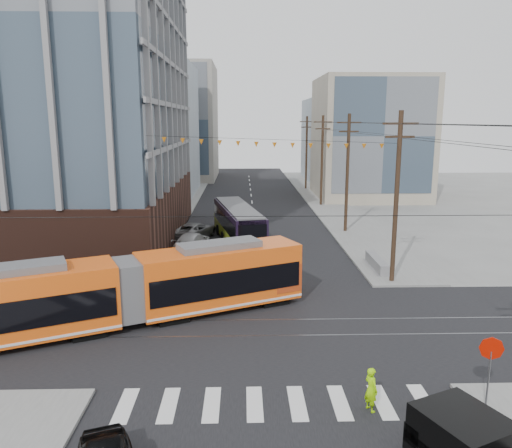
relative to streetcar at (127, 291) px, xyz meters
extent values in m
plane|color=slate|center=(7.13, -4.59, -1.85)|extent=(160.00, 160.00, 0.00)
cube|color=#8C99A5|center=(-9.87, 47.41, 7.15)|extent=(18.00, 16.00, 18.00)
cube|color=gray|center=(23.13, 43.41, 6.15)|extent=(14.00, 14.00, 16.00)
cube|color=gray|center=(-6.87, 67.41, 8.15)|extent=(16.00, 18.00, 20.00)
cube|color=#8C99A5|center=(25.13, 63.41, 5.15)|extent=(16.00, 16.00, 14.00)
cylinder|color=black|center=(15.63, 51.41, 3.65)|extent=(0.30, 0.30, 11.00)
imported|color=#9B9B9B|center=(1.85, 7.26, -1.11)|extent=(1.60, 4.53, 1.49)
imported|color=silver|center=(1.79, 15.08, -1.13)|extent=(3.07, 5.33, 1.45)
imported|color=gray|center=(1.61, 19.28, -1.13)|extent=(4.26, 5.73, 1.45)
imported|color=#95E405|center=(10.54, -8.12, -1.01)|extent=(0.62, 0.72, 1.68)
cube|color=gray|center=(15.43, 9.36, -1.43)|extent=(0.97, 4.24, 0.85)
camera|label=1|loc=(5.93, -24.46, 8.54)|focal=35.00mm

